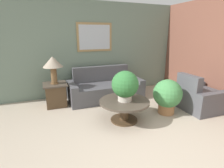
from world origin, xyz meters
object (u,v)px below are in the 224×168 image
object	(u,v)px
side_table	(56,94)
couch_main	(105,89)
potted_plant_floor	(167,95)
potted_plant_on_table	(125,85)
armchair	(199,98)
table_lamp	(53,64)
coffee_table	(124,106)

from	to	relation	value
side_table	couch_main	bearing A→B (deg)	1.61
potted_plant_floor	potted_plant_on_table	bearing A→B (deg)	177.93
potted_plant_on_table	side_table	bearing A→B (deg)	132.63
armchair	table_lamp	distance (m)	3.56
couch_main	potted_plant_on_table	xyz separation A→B (m)	(-0.07, -1.38, 0.49)
couch_main	side_table	size ratio (longest dim) A/B	3.50
coffee_table	side_table	size ratio (longest dim) A/B	1.78
side_table	potted_plant_on_table	xyz separation A→B (m)	(1.24, -1.34, 0.47)
side_table	potted_plant_on_table	bearing A→B (deg)	-47.37
couch_main	potted_plant_floor	xyz separation A→B (m)	(0.96, -1.42, 0.15)
potted_plant_floor	couch_main	bearing A→B (deg)	123.97
couch_main	armchair	bearing A→B (deg)	-38.78
coffee_table	side_table	distance (m)	1.82
coffee_table	potted_plant_floor	xyz separation A→B (m)	(1.04, -0.04, 0.11)
armchair	side_table	xyz separation A→B (m)	(-3.16, 1.45, 0.02)
armchair	potted_plant_on_table	xyz separation A→B (m)	(-1.92, 0.10, 0.49)
table_lamp	potted_plant_floor	world-z (taller)	table_lamp
coffee_table	couch_main	bearing A→B (deg)	86.73
table_lamp	coffee_table	bearing A→B (deg)	-47.55
side_table	coffee_table	bearing A→B (deg)	-47.55
couch_main	potted_plant_floor	distance (m)	1.72
side_table	potted_plant_on_table	distance (m)	1.89
side_table	potted_plant_floor	distance (m)	2.66
armchair	coffee_table	world-z (taller)	armchair
armchair	potted_plant_floor	world-z (taller)	armchair
potted_plant_floor	side_table	bearing A→B (deg)	148.61
armchair	potted_plant_on_table	distance (m)	1.98
couch_main	side_table	bearing A→B (deg)	-178.39
armchair	potted_plant_on_table	size ratio (longest dim) A/B	1.68
couch_main	side_table	xyz separation A→B (m)	(-1.31, -0.04, 0.02)
armchair	couch_main	bearing A→B (deg)	53.05
couch_main	coffee_table	distance (m)	1.38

